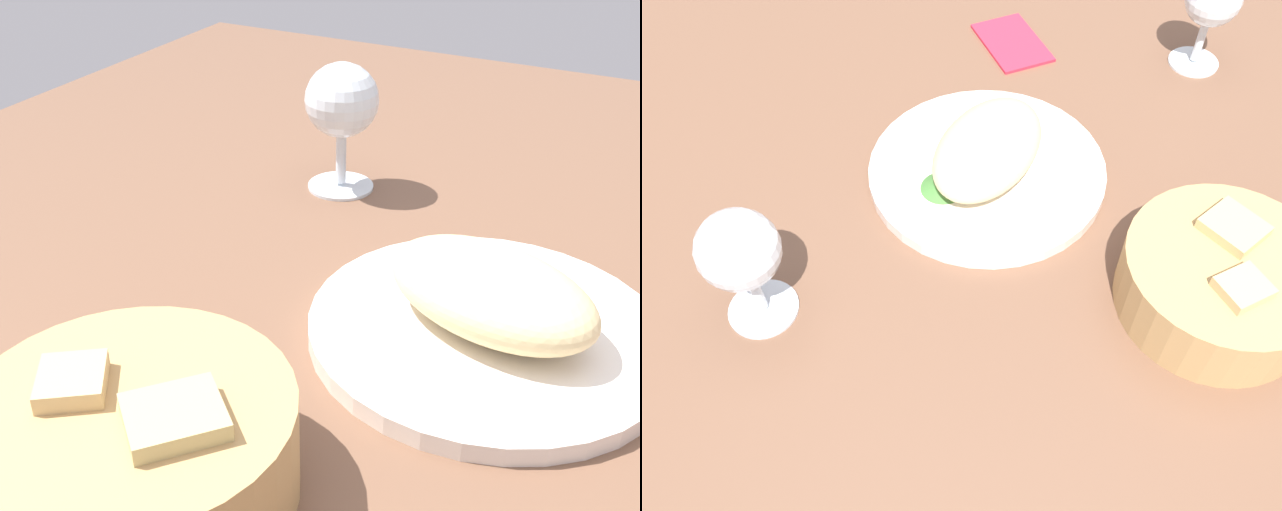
{
  "view_description": "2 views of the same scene",
  "coord_description": "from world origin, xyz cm",
  "views": [
    {
      "loc": [
        -8.09,
        43.0,
        34.04
      ],
      "look_at": [
        15.84,
        -2.72,
        4.06
      ],
      "focal_mm": 45.36,
      "sensor_mm": 36.0,
      "label": 1
    },
    {
      "loc": [
        53.19,
        1.58,
        51.27
      ],
      "look_at": [
        16.87,
        -4.34,
        3.31
      ],
      "focal_mm": 37.16,
      "sensor_mm": 36.0,
      "label": 2
    }
  ],
  "objects": [
    {
      "name": "bread_basket",
      "position": [
        15.82,
        18.84,
        3.3
      ],
      "size": [
        17.92,
        17.92,
        7.38
      ],
      "color": "tan",
      "rests_on": "ground_plane"
    },
    {
      "name": "wine_glass_near",
      "position": [
        23.48,
        -21.7,
        8.28
      ],
      "size": [
        7.0,
        7.0,
        12.42
      ],
      "color": "silver",
      "rests_on": "ground_plane"
    },
    {
      "name": "lettuce_garnish",
      "position": [
        7.05,
        -7.92,
        1.99
      ],
      "size": [
        4.71,
        4.71,
        1.18
      ],
      "primitive_type": "cone",
      "color": "#427A36",
      "rests_on": "plate"
    },
    {
      "name": "ground_plane",
      "position": [
        0.0,
        0.0,
        -1.0
      ],
      "size": [
        140.0,
        140.0,
        2.0
      ],
      "primitive_type": "cube",
      "color": "brown"
    },
    {
      "name": "omelette",
      "position": [
        3.2,
        -3.86,
        4.02
      ],
      "size": [
        18.19,
        14.32,
        5.24
      ],
      "primitive_type": "ellipsoid",
      "rotation": [
        0.0,
        0.0,
        -0.32
      ],
      "color": "beige",
      "rests_on": "plate"
    },
    {
      "name": "plate",
      "position": [
        3.2,
        -3.86,
        0.7
      ],
      "size": [
        25.2,
        25.2,
        1.4
      ],
      "primitive_type": "cylinder",
      "color": "white",
      "rests_on": "ground_plane"
    }
  ]
}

